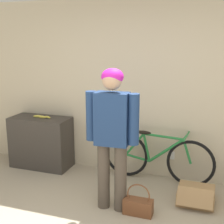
{
  "coord_description": "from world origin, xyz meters",
  "views": [
    {
      "loc": [
        1.12,
        -2.18,
        2.04
      ],
      "look_at": [
        -0.01,
        1.1,
        1.21
      ],
      "focal_mm": 50.0,
      "sensor_mm": 36.0,
      "label": 1
    }
  ],
  "objects_px": {
    "banana": "(42,117)",
    "cardboard_box": "(196,195)",
    "handbag": "(138,206)",
    "person": "(112,129)",
    "bicycle": "(157,157)"
  },
  "relations": [
    {
      "from": "bicycle",
      "to": "cardboard_box",
      "type": "distance_m",
      "value": 0.79
    },
    {
      "from": "banana",
      "to": "handbag",
      "type": "distance_m",
      "value": 2.13
    },
    {
      "from": "banana",
      "to": "cardboard_box",
      "type": "height_order",
      "value": "banana"
    },
    {
      "from": "person",
      "to": "bicycle",
      "type": "height_order",
      "value": "person"
    },
    {
      "from": "banana",
      "to": "handbag",
      "type": "bearing_deg",
      "value": -26.37
    },
    {
      "from": "banana",
      "to": "cardboard_box",
      "type": "relative_size",
      "value": 0.64
    },
    {
      "from": "banana",
      "to": "bicycle",
      "type": "bearing_deg",
      "value": 2.35
    },
    {
      "from": "person",
      "to": "handbag",
      "type": "distance_m",
      "value": 0.96
    },
    {
      "from": "person",
      "to": "bicycle",
      "type": "distance_m",
      "value": 1.19
    },
    {
      "from": "cardboard_box",
      "to": "banana",
      "type": "bearing_deg",
      "value": 171.41
    },
    {
      "from": "banana",
      "to": "person",
      "type": "bearing_deg",
      "value": -30.4
    },
    {
      "from": "bicycle",
      "to": "banana",
      "type": "bearing_deg",
      "value": -174.61
    },
    {
      "from": "person",
      "to": "cardboard_box",
      "type": "height_order",
      "value": "person"
    },
    {
      "from": "handbag",
      "to": "bicycle",
      "type": "bearing_deg",
      "value": 88.17
    },
    {
      "from": "person",
      "to": "banana",
      "type": "xyz_separation_m",
      "value": [
        -1.46,
        0.85,
        -0.18
      ]
    }
  ]
}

